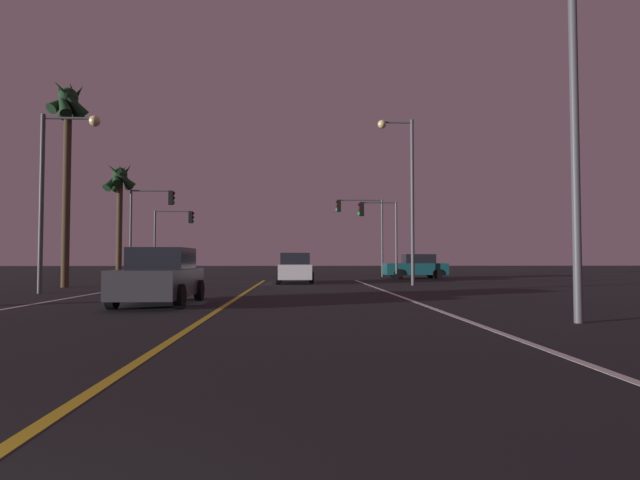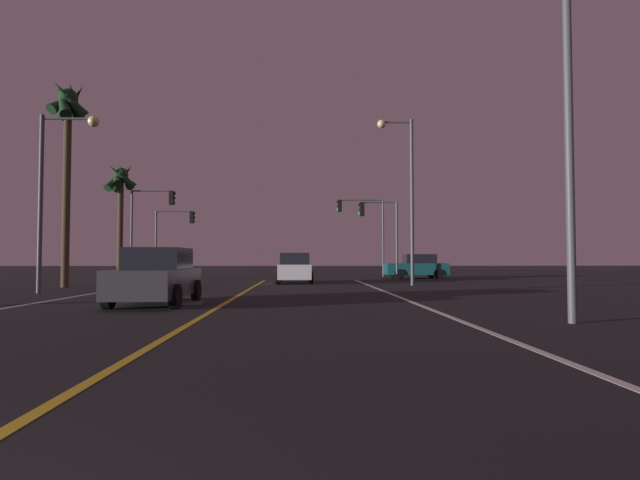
{
  "view_description": "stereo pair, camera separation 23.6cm",
  "coord_description": "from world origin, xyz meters",
  "px_view_note": "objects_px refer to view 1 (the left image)",
  "views": [
    {
      "loc": [
        2.1,
        -1.11,
        1.36
      ],
      "look_at": [
        3.46,
        28.81,
        2.5
      ],
      "focal_mm": 28.19,
      "sensor_mm": 36.0,
      "label": 1
    },
    {
      "loc": [
        2.33,
        -1.11,
        1.36
      ],
      "look_at": [
        3.46,
        28.81,
        2.5
      ],
      "focal_mm": 28.19,
      "sensor_mm": 36.0,
      "label": 2
    }
  ],
  "objects_px": {
    "traffic_light_far_right": "(361,219)",
    "car_ahead_far": "(295,269)",
    "traffic_light_near_right": "(378,222)",
    "street_lamp_right_near": "(545,95)",
    "traffic_light_near_left": "(151,214)",
    "car_crossing_side": "(416,267)",
    "palm_tree_left_mid": "(68,122)",
    "traffic_light_far_left": "(174,227)",
    "street_lamp_left_mid": "(57,177)",
    "palm_tree_left_far": "(120,186)",
    "car_oncoming": "(161,277)",
    "street_lamp_right_far": "(405,181)"
  },
  "relations": [
    {
      "from": "traffic_light_far_right",
      "to": "car_ahead_far",
      "type": "bearing_deg",
      "value": 63.22
    },
    {
      "from": "traffic_light_near_right",
      "to": "street_lamp_right_near",
      "type": "relative_size",
      "value": 0.68
    },
    {
      "from": "traffic_light_near_left",
      "to": "traffic_light_far_right",
      "type": "xyz_separation_m",
      "value": [
        14.31,
        5.5,
        0.12
      ]
    },
    {
      "from": "car_crossing_side",
      "to": "street_lamp_right_near",
      "type": "distance_m",
      "value": 25.11
    },
    {
      "from": "traffic_light_near_left",
      "to": "palm_tree_left_mid",
      "type": "height_order",
      "value": "palm_tree_left_mid"
    },
    {
      "from": "car_crossing_side",
      "to": "traffic_light_near_left",
      "type": "xyz_separation_m",
      "value": [
        -17.81,
        -2.22,
        3.47
      ]
    },
    {
      "from": "traffic_light_near_right",
      "to": "traffic_light_far_left",
      "type": "bearing_deg",
      "value": -20.64
    },
    {
      "from": "street_lamp_left_mid",
      "to": "car_crossing_side",
      "type": "bearing_deg",
      "value": 39.29
    },
    {
      "from": "car_ahead_far",
      "to": "palm_tree_left_far",
      "type": "bearing_deg",
      "value": 68.78
    },
    {
      "from": "car_crossing_side",
      "to": "street_lamp_right_near",
      "type": "height_order",
      "value": "street_lamp_right_near"
    },
    {
      "from": "traffic_light_far_right",
      "to": "palm_tree_left_mid",
      "type": "xyz_separation_m",
      "value": [
        -16.0,
        -13.69,
        3.59
      ]
    },
    {
      "from": "car_ahead_far",
      "to": "palm_tree_left_mid",
      "type": "distance_m",
      "value": 13.69
    },
    {
      "from": "traffic_light_far_left",
      "to": "street_lamp_left_mid",
      "type": "height_order",
      "value": "street_lamp_left_mid"
    },
    {
      "from": "car_crossing_side",
      "to": "traffic_light_far_right",
      "type": "height_order",
      "value": "traffic_light_far_right"
    },
    {
      "from": "car_oncoming",
      "to": "traffic_light_near_left",
      "type": "relative_size",
      "value": 0.74
    },
    {
      "from": "traffic_light_near_right",
      "to": "street_lamp_left_mid",
      "type": "height_order",
      "value": "street_lamp_left_mid"
    },
    {
      "from": "street_lamp_right_near",
      "to": "street_lamp_right_far",
      "type": "xyz_separation_m",
      "value": [
        0.27,
        15.23,
        0.51
      ]
    },
    {
      "from": "car_oncoming",
      "to": "street_lamp_right_far",
      "type": "xyz_separation_m",
      "value": [
        9.67,
        10.44,
        4.57
      ]
    },
    {
      "from": "street_lamp_right_far",
      "to": "street_lamp_right_near",
      "type": "bearing_deg",
      "value": 89.0
    },
    {
      "from": "palm_tree_left_mid",
      "to": "palm_tree_left_far",
      "type": "bearing_deg",
      "value": 92.47
    },
    {
      "from": "car_crossing_side",
      "to": "traffic_light_far_left",
      "type": "height_order",
      "value": "traffic_light_far_left"
    },
    {
      "from": "traffic_light_near_left",
      "to": "traffic_light_far_right",
      "type": "bearing_deg",
      "value": 21.02
    },
    {
      "from": "street_lamp_left_mid",
      "to": "palm_tree_left_far",
      "type": "relative_size",
      "value": 0.93
    },
    {
      "from": "traffic_light_near_right",
      "to": "street_lamp_right_near",
      "type": "bearing_deg",
      "value": 90.03
    },
    {
      "from": "car_oncoming",
      "to": "car_crossing_side",
      "type": "bearing_deg",
      "value": 147.83
    },
    {
      "from": "traffic_light_near_right",
      "to": "street_lamp_left_mid",
      "type": "bearing_deg",
      "value": 39.92
    },
    {
      "from": "traffic_light_far_left",
      "to": "street_lamp_right_far",
      "type": "relative_size",
      "value": 0.58
    },
    {
      "from": "traffic_light_far_right",
      "to": "traffic_light_near_left",
      "type": "bearing_deg",
      "value": 21.02
    },
    {
      "from": "car_oncoming",
      "to": "traffic_light_far_left",
      "type": "xyz_separation_m",
      "value": [
        -5.21,
        23.07,
        2.93
      ]
    },
    {
      "from": "car_ahead_far",
      "to": "street_lamp_left_mid",
      "type": "height_order",
      "value": "street_lamp_left_mid"
    },
    {
      "from": "traffic_light_near_right",
      "to": "street_lamp_right_far",
      "type": "relative_size",
      "value": 0.6
    },
    {
      "from": "palm_tree_left_far",
      "to": "traffic_light_far_left",
      "type": "bearing_deg",
      "value": 68.11
    },
    {
      "from": "street_lamp_right_near",
      "to": "street_lamp_right_far",
      "type": "bearing_deg",
      "value": -91.0
    },
    {
      "from": "traffic_light_near_right",
      "to": "traffic_light_far_right",
      "type": "distance_m",
      "value": 5.55
    },
    {
      "from": "traffic_light_near_left",
      "to": "street_lamp_right_far",
      "type": "distance_m",
      "value": 16.67
    },
    {
      "from": "street_lamp_left_mid",
      "to": "palm_tree_left_mid",
      "type": "distance_m",
      "value": 5.67
    },
    {
      "from": "street_lamp_right_near",
      "to": "traffic_light_near_left",
      "type": "bearing_deg",
      "value": -56.58
    },
    {
      "from": "traffic_light_near_left",
      "to": "traffic_light_far_right",
      "type": "height_order",
      "value": "traffic_light_far_right"
    },
    {
      "from": "car_crossing_side",
      "to": "palm_tree_left_mid",
      "type": "height_order",
      "value": "palm_tree_left_mid"
    },
    {
      "from": "traffic_light_far_left",
      "to": "street_lamp_left_mid",
      "type": "bearing_deg",
      "value": -90.96
    },
    {
      "from": "car_ahead_far",
      "to": "traffic_light_near_left",
      "type": "xyz_separation_m",
      "value": [
        -9.33,
        4.37,
        3.47
      ]
    },
    {
      "from": "car_oncoming",
      "to": "traffic_light_near_right",
      "type": "distance_m",
      "value": 20.15
    },
    {
      "from": "car_crossing_side",
      "to": "car_ahead_far",
      "type": "distance_m",
      "value": 10.74
    },
    {
      "from": "traffic_light_far_left",
      "to": "street_lamp_left_mid",
      "type": "distance_m",
      "value": 18.0
    },
    {
      "from": "car_ahead_far",
      "to": "street_lamp_right_far",
      "type": "distance_m",
      "value": 7.81
    },
    {
      "from": "palm_tree_left_far",
      "to": "traffic_light_near_left",
      "type": "bearing_deg",
      "value": -1.17
    },
    {
      "from": "traffic_light_far_left",
      "to": "palm_tree_left_far",
      "type": "distance_m",
      "value": 6.33
    },
    {
      "from": "traffic_light_near_right",
      "to": "street_lamp_left_mid",
      "type": "relative_size",
      "value": 0.72
    },
    {
      "from": "car_oncoming",
      "to": "traffic_light_far_right",
      "type": "xyz_separation_m",
      "value": [
        8.95,
        23.07,
        3.59
      ]
    },
    {
      "from": "car_ahead_far",
      "to": "street_lamp_right_near",
      "type": "relative_size",
      "value": 0.57
    }
  ]
}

